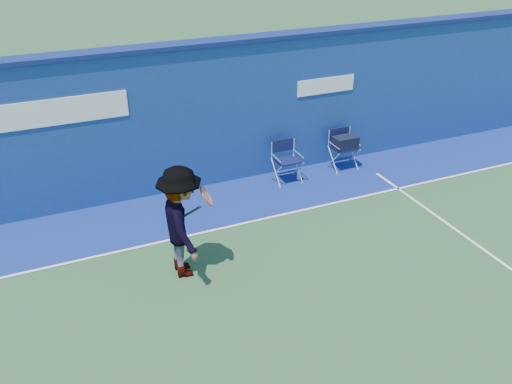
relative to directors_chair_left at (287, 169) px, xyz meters
name	(u,v)px	position (x,y,z in m)	size (l,w,h in m)	color
ground	(271,349)	(-2.45, -4.51, -0.29)	(80.00, 80.00, 0.00)	#2B512D
stadium_wall	(165,121)	(-2.46, 0.69, 1.26)	(24.00, 0.50, 3.08)	navy
out_of_bounds_strip	(186,211)	(-2.45, -0.41, -0.28)	(24.00, 1.80, 0.01)	navy
court_lines	(254,321)	(-2.45, -3.91, -0.27)	(24.00, 12.00, 0.01)	white
directors_chair_left	(287,169)	(0.00, 0.00, 0.00)	(0.54, 0.49, 0.91)	silver
directors_chair_right	(344,153)	(1.48, 0.07, 0.10)	(0.55, 0.49, 0.92)	silver
water_bottle	(299,175)	(0.28, -0.05, -0.17)	(0.07, 0.07, 0.24)	silver
tennis_player	(182,222)	(-3.03, -2.32, 0.68)	(0.94, 1.27, 1.93)	#EA4738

